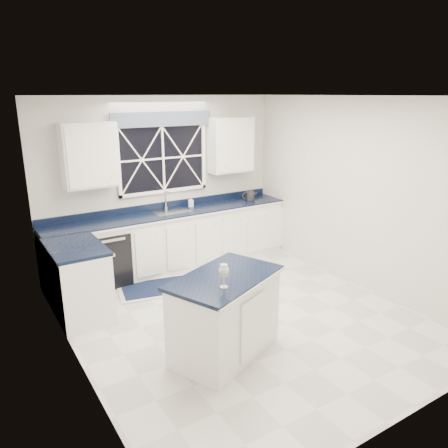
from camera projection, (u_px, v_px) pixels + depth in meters
ground at (242, 317)px, 5.55m from camera, size 4.50×4.50×0.00m
back_wall at (163, 183)px, 6.98m from camera, size 4.00×0.10×2.70m
base_cabinets at (158, 248)px, 6.69m from camera, size 3.99×1.60×0.90m
countertop at (172, 213)px, 6.86m from camera, size 3.98×0.64×0.04m
dishwasher at (106, 257)px, 6.44m from camera, size 0.60×0.58×0.82m
window at (163, 153)px, 6.80m from camera, size 1.65×0.09×1.26m
upper_cabinets at (166, 149)px, 6.68m from camera, size 3.10×0.34×0.90m
faucet at (166, 200)px, 6.97m from camera, size 0.05×0.20×0.30m
island at (225, 315)px, 4.65m from camera, size 1.41×1.15×0.91m
rug at (158, 288)px, 6.36m from camera, size 1.27×0.92×0.02m
kettle at (250, 195)px, 7.61m from camera, size 0.26×0.21×0.19m
wine_glass at (224, 272)px, 4.21m from camera, size 0.10×0.10×0.24m
soap_bottle at (191, 202)px, 7.14m from camera, size 0.09×0.09×0.17m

